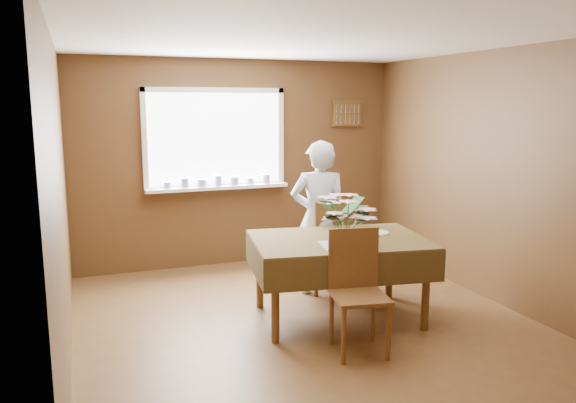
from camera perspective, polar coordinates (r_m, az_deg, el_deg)
name	(u,v)px	position (r m, az deg, el deg)	size (l,w,h in m)	color
floor	(310,326)	(5.16, 2.21, -12.56)	(4.50, 4.50, 0.00)	brown
ceiling	(312,39)	(4.80, 2.42, 16.21)	(4.50, 4.50, 0.00)	white
wall_back	(239,163)	(6.94, -4.98, 3.90)	(4.00, 4.00, 0.00)	brown
wall_front	(490,254)	(2.93, 19.80, -5.01)	(4.00, 4.00, 0.00)	brown
wall_left	(60,203)	(4.45, -22.13, -0.18)	(4.50, 4.50, 0.00)	brown
wall_right	(498,178)	(5.89, 20.53, 2.24)	(4.50, 4.50, 0.00)	brown
window_assembly	(216,157)	(6.80, -7.28, 4.53)	(1.72, 0.20, 1.22)	white
spoon_rack	(347,113)	(7.39, 6.04, 8.92)	(0.44, 0.05, 0.33)	brown
dining_table	(339,248)	(5.16, 5.20, -4.76)	(1.72, 1.30, 0.77)	brown
chair_far	(327,242)	(5.93, 4.01, -4.12)	(0.47, 0.47, 0.99)	brown
chair_near	(357,285)	(4.59, 6.99, -8.46)	(0.49, 0.49, 0.98)	brown
seated_woman	(319,218)	(5.81, 3.16, -1.71)	(0.59, 0.39, 1.61)	white
flower_bouquet	(347,214)	(4.83, 5.97, -1.23)	(0.50, 0.50, 0.43)	white
side_plate	(376,232)	(5.39, 8.95, -3.13)	(0.24, 0.24, 0.01)	white
table_knife	(360,242)	(4.99, 7.28, -4.12)	(0.02, 0.25, 0.00)	silver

